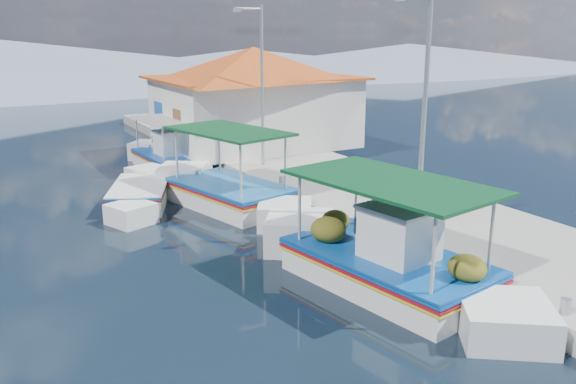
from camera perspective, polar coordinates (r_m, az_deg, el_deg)
ground at (r=12.13m, az=1.73°, el=-12.09°), size 160.00×160.00×0.00m
quay at (r=19.79m, az=7.53°, el=-0.49°), size 5.00×44.00×0.50m
bollards at (r=17.93m, az=3.59°, el=-0.71°), size 0.20×17.20×0.30m
main_caique at (r=13.56m, az=9.33°, el=-6.79°), size 3.31×8.23×2.75m
caique_green_canopy at (r=19.43m, az=-5.64°, el=-0.20°), size 3.41×7.38×2.84m
caique_blue_hull at (r=20.25m, az=-14.15°, el=-0.37°), size 3.17×5.34×1.03m
caique_far at (r=25.26m, az=-11.50°, el=3.18°), size 2.21×6.56×2.30m
harbor_building at (r=27.08m, az=-3.28°, el=9.29°), size 10.49×10.49×4.40m
lamp_post_near at (r=15.18m, az=12.78°, el=8.37°), size 1.21×0.14×6.00m
lamp_post_far at (r=22.67m, az=-2.72°, el=10.88°), size 1.21×0.14×6.00m
mountain_ridge at (r=66.44m, az=-18.98°, el=11.39°), size 171.40×96.00×5.50m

